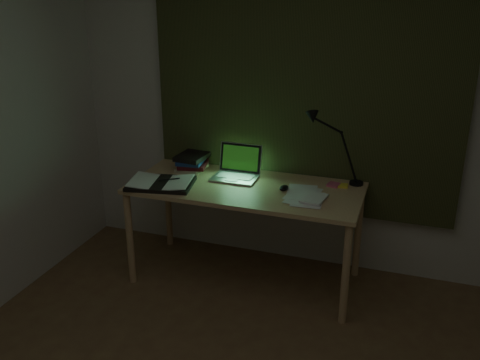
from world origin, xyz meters
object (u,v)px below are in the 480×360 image
object	(u,v)px
desk	(245,234)
laptop	(235,164)
desk_lamp	(359,149)
book_stack	(193,162)
open_textbook	(161,183)
loose_papers	(307,197)

from	to	relation	value
desk	laptop	size ratio (longest dim) A/B	4.51
laptop	desk	bearing A→B (deg)	-41.48
desk_lamp	book_stack	bearing A→B (deg)	-173.80
open_textbook	loose_papers	distance (m)	1.02
desk_lamp	desk	bearing A→B (deg)	-156.74
laptop	loose_papers	xyz separation A→B (m)	(0.57, -0.18, -0.10)
laptop	book_stack	bearing A→B (deg)	166.84
loose_papers	open_textbook	bearing A→B (deg)	-174.15
book_stack	loose_papers	distance (m)	0.97
laptop	desk_lamp	distance (m)	0.87
open_textbook	book_stack	world-z (taller)	book_stack
loose_papers	desk_lamp	world-z (taller)	desk_lamp
laptop	book_stack	distance (m)	0.38
desk	laptop	world-z (taller)	laptop
open_textbook	loose_papers	size ratio (longest dim) A/B	1.30
laptop	open_textbook	world-z (taller)	laptop
book_stack	loose_papers	world-z (taller)	book_stack
desk	desk_lamp	xyz separation A→B (m)	(0.72, 0.28, 0.63)
laptop	loose_papers	world-z (taller)	laptop
desk	book_stack	size ratio (longest dim) A/B	6.76
book_stack	loose_papers	bearing A→B (deg)	-15.80
book_stack	desk_lamp	distance (m)	1.22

